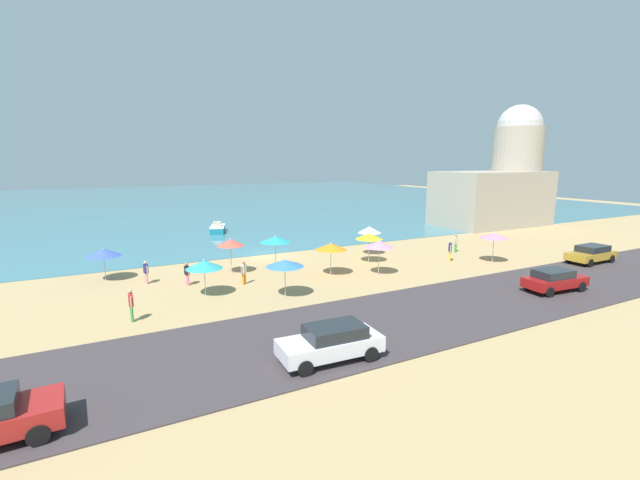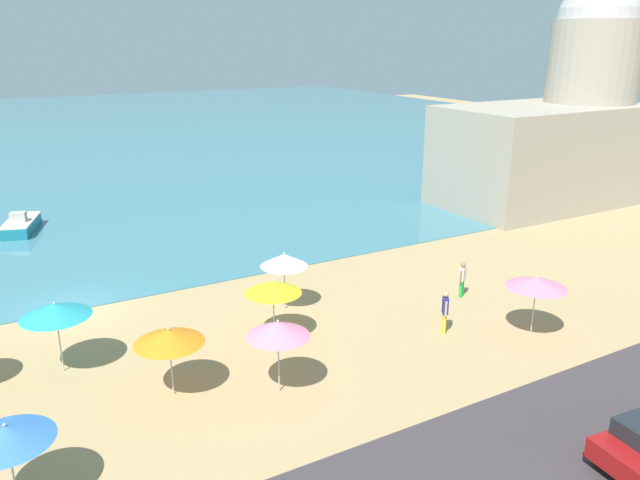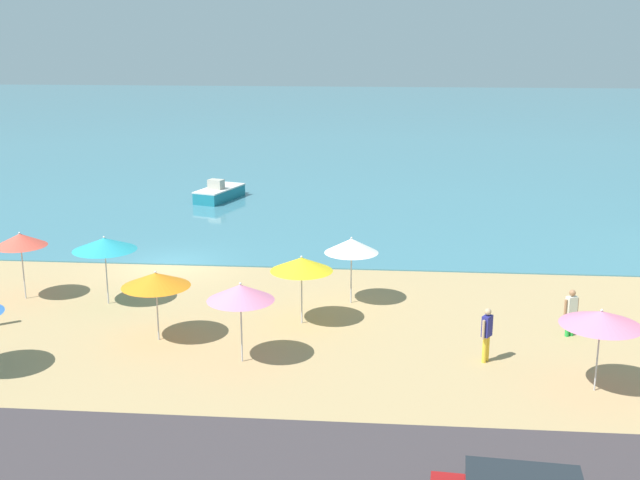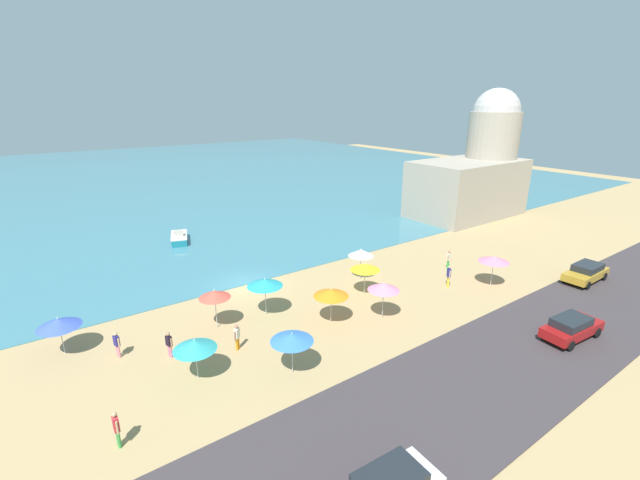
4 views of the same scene
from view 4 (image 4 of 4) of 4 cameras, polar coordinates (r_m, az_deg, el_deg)
name	(u,v)px [view 4 (image 4 of 4)]	position (r m, az deg, el deg)	size (l,w,h in m)	color
ground_plane	(246,285)	(34.35, -9.90, -5.96)	(160.00, 160.00, 0.00)	tan
sea	(107,181)	(85.65, -26.54, 7.01)	(150.00, 110.00, 0.05)	teal
coastal_road	(420,415)	(21.87, 13.20, -21.78)	(80.00, 8.00, 0.06)	#3B3437
beach_umbrella_0	(195,345)	(23.38, -16.37, -13.27)	(2.25, 2.25, 2.33)	#B2B2B7
beach_umbrella_1	(365,267)	(31.73, 6.03, -3.57)	(2.21, 2.21, 2.50)	#B2B2B7
beach_umbrella_2	(265,283)	(28.73, -7.37, -5.67)	(2.40, 2.40, 2.65)	#B2B2B7
beach_umbrella_3	(59,323)	(28.55, -31.50, -9.38)	(2.33, 2.33, 2.31)	#B2B2B7
beach_umbrella_4	(494,259)	(35.55, 22.18, -2.39)	(2.32, 2.32, 2.50)	#B2B2B7
beach_umbrella_5	(384,287)	(28.39, 8.48, -6.17)	(2.10, 2.10, 2.61)	#B2B2B7
beach_umbrella_6	(361,253)	(34.35, 5.48, -1.69)	(2.04, 2.04, 2.60)	#B2B2B7
beach_umbrella_7	(331,293)	(27.65, 1.48, -7.04)	(2.29, 2.29, 2.42)	#B2B2B7
beach_umbrella_8	(214,294)	(27.71, -13.89, -7.02)	(1.99, 1.99, 2.67)	#B2B2B7
beach_umbrella_9	(292,338)	(22.88, -3.78, -12.85)	(2.29, 2.29, 2.41)	#B2B2B7
bather_0	(169,343)	(26.14, -19.48, -12.85)	(0.31, 0.55, 1.58)	pink
bather_1	(237,336)	(25.82, -11.01, -12.42)	(0.48, 0.39, 1.61)	orange
bather_2	(449,275)	(34.63, 16.78, -4.50)	(0.38, 0.49, 1.77)	yellow
bather_3	(116,427)	(21.14, -25.51, -21.62)	(0.22, 0.57, 1.74)	green
bather_4	(449,259)	(38.34, 16.77, -2.38)	(0.52, 0.36, 1.66)	green
bather_5	(117,343)	(27.22, -25.46, -12.32)	(0.31, 0.55, 1.59)	pink
parked_car_0	(586,272)	(40.24, 31.93, -3.66)	(4.39, 1.96, 1.41)	#BB8B27
parked_car_2	(572,327)	(30.50, 30.52, -9.97)	(4.28, 2.07, 1.41)	maroon
skiff_nearshore	(179,238)	(46.01, -18.26, 0.30)	(2.65, 4.35, 1.31)	teal
harbor_fortress	(478,171)	(57.64, 20.34, 8.68)	(14.62, 8.09, 15.28)	#A69A88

